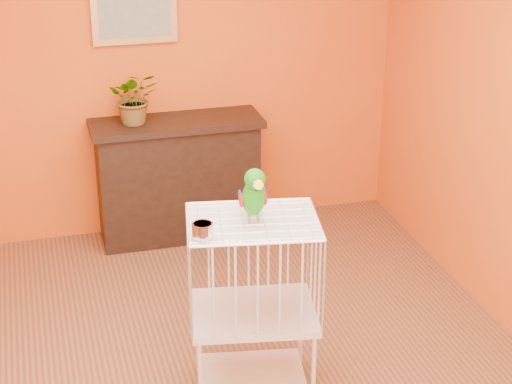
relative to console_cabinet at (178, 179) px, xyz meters
name	(u,v)px	position (x,y,z in m)	size (l,w,h in m)	color
room_shell	(198,129)	(-0.24, -2.03, 1.11)	(4.50, 4.50, 4.50)	#CF5D13
console_cabinet	(178,179)	(0.00, 0.00, 0.00)	(1.28, 0.46, 0.95)	black
potted_plant	(135,103)	(-0.30, 0.02, 0.63)	(0.36, 0.40, 0.31)	#26722D
framed_picture	(134,9)	(-0.24, 0.19, 1.27)	(0.62, 0.04, 0.50)	#B78541
birdcage	(253,304)	(0.03, -2.06, 0.07)	(0.76, 0.64, 1.06)	silver
feed_cup	(203,230)	(-0.27, -2.19, 0.62)	(0.11, 0.11, 0.08)	silver
parrot	(254,194)	(0.03, -2.08, 0.74)	(0.15, 0.28, 0.32)	#59544C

